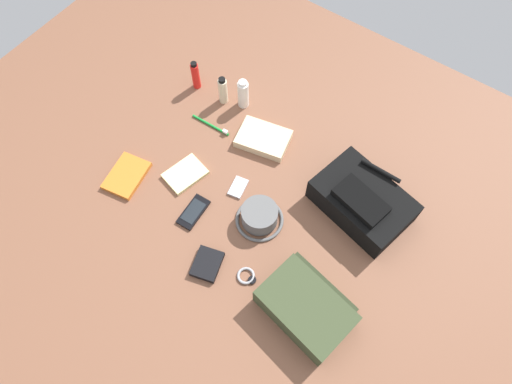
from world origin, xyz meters
TOP-DOWN VIEW (x-y plane):
  - ground_plane at (0.00, 0.00)m, footprint 2.64×2.02m
  - backpack at (0.34, 0.18)m, footprint 0.38×0.29m
  - toiletry_pouch at (0.38, -0.25)m, footprint 0.32×0.28m
  - bucket_hat at (0.07, -0.07)m, footprint 0.18×0.18m
  - sunscreen_spray at (-0.51, 0.29)m, footprint 0.03×0.03m
  - lotion_bottle at (-0.37, 0.29)m, footprint 0.04×0.04m
  - toothpaste_tube at (-0.29, 0.32)m, footprint 0.05×0.05m
  - paperback_novel at (-0.45, -0.21)m, footprint 0.15×0.19m
  - cell_phone at (-0.15, -0.19)m, footprint 0.07×0.14m
  - media_player at (-0.08, -0.01)m, footprint 0.07×0.09m
  - wristwatch at (0.15, -0.27)m, footprint 0.07×0.06m
  - toothbrush at (-0.33, 0.16)m, footprint 0.18×0.02m
  - wallet at (0.02, -0.31)m, footprint 0.12×0.13m
  - notepad at (-0.27, -0.08)m, footprint 0.14×0.17m
  - folded_towel at (-0.12, 0.22)m, footprint 0.23×0.18m

SIDE VIEW (x-z plane):
  - ground_plane at x=0.00m, z-range -0.02..0.00m
  - media_player at x=-0.08m, z-range 0.00..0.01m
  - wristwatch at x=0.15m, z-range 0.00..0.01m
  - cell_phone at x=-0.15m, z-range 0.00..0.01m
  - toothbrush at x=-0.33m, z-range 0.00..0.02m
  - notepad at x=-0.27m, z-range 0.00..0.02m
  - paperback_novel at x=-0.45m, z-range 0.00..0.02m
  - wallet at x=0.02m, z-range 0.00..0.02m
  - folded_towel at x=-0.12m, z-range 0.00..0.04m
  - bucket_hat at x=0.07m, z-range 0.00..0.07m
  - toiletry_pouch at x=0.38m, z-range 0.00..0.10m
  - backpack at x=0.34m, z-range -0.01..0.13m
  - lotion_bottle at x=-0.37m, z-range 0.00..0.13m
  - sunscreen_spray at x=-0.51m, z-range 0.00..0.14m
  - toothpaste_tube at x=-0.29m, z-range 0.00..0.14m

